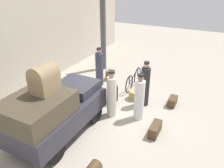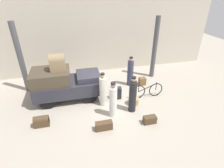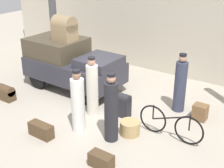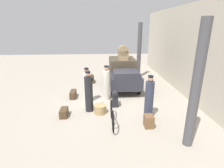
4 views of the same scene
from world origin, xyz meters
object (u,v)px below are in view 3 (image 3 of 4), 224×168
Objects in this scene: suitcase_tan_flat at (200,112)px; trunk_umber_medium at (101,160)px; porter_with_bicycle at (180,85)px; porter_lifting_near_truck at (92,88)px; trunk_on_truck_roof at (64,28)px; porter_carrying_trunk at (111,110)px; bicycle at (170,124)px; trunk_barrel_dark at (123,104)px; wicker_basket at (130,128)px; trunk_large_brown at (6,92)px; truck at (71,63)px; suitcase_black_upright at (41,130)px; conductor_in_dark_uniform at (78,103)px.

suitcase_tan_flat reaches higher than trunk_umber_medium.
porter_with_bicycle is 3.87× the size of suitcase_tan_flat.
trunk_on_truck_roof is at bearing 151.88° from porter_lifting_near_truck.
porter_lifting_near_truck is 2.50m from trunk_on_truck_roof.
suitcase_tan_flat is (2.61, 1.43, -0.56)m from porter_lifting_near_truck.
trunk_on_truck_roof reaches higher than porter_carrying_trunk.
bicycle reaches higher than trunk_barrel_dark.
bicycle is 3.84× the size of suitcase_tan_flat.
wicker_basket is 4.06m from trunk_on_truck_roof.
porter_carrying_trunk is at bearing -32.76° from porter_lifting_near_truck.
bicycle is 0.99× the size of porter_with_bicycle.
trunk_large_brown is at bearing -172.43° from wicker_basket.
bicycle is 2.47× the size of trunk_barrel_dark.
trunk_on_truck_roof reaches higher than bicycle.
trunk_large_brown is (-5.36, -2.30, 0.02)m from suitcase_tan_flat.
trunk_barrel_dark reaches higher than suitcase_tan_flat.
wicker_basket is at bearing 97.73° from trunk_umber_medium.
porter_with_bicycle is 3.43m from trunk_umber_medium.
trunk_umber_medium is (-0.69, -1.89, -0.22)m from bicycle.
trunk_on_truck_roof reaches higher than porter_lifting_near_truck.
wicker_basket is (3.18, -1.34, -0.70)m from truck.
truck is 7.31× the size of suitcase_tan_flat.
porter_with_bicycle is at bearing 56.07° from suitcase_black_upright.
porter_with_bicycle is (-0.43, 1.46, 0.41)m from bicycle.
wicker_basket is 0.64× the size of trunk_on_truck_roof.
trunk_barrel_dark is (-0.40, 1.13, -0.44)m from porter_carrying_trunk.
porter_with_bicycle is 0.93m from suitcase_tan_flat.
wicker_basket reaches higher than trunk_umber_medium.
trunk_large_brown reaches higher than trunk_umber_medium.
truck is 1.95× the size of conductor_in_dark_uniform.
conductor_in_dark_uniform is at bearing -153.26° from wicker_basket.
conductor_in_dark_uniform is at bearing -0.69° from trunk_large_brown.
suitcase_tan_flat is at bearing 5.27° from truck.
suitcase_tan_flat is at bearing 57.29° from porter_carrying_trunk.
suitcase_black_upright is at bearing -59.10° from trunk_on_truck_roof.
porter_lifting_near_truck is at bearing 106.34° from conductor_in_dark_uniform.
porter_with_bicycle is at bearing 166.77° from suitcase_tan_flat.
wicker_basket is at bearing -103.45° from porter_with_bicycle.
trunk_umber_medium is 4.48m from trunk_large_brown.
bicycle is at bearing -11.89° from trunk_on_truck_roof.
bicycle is at bearing -73.58° from porter_with_bicycle.
truck reaches higher than suitcase_black_upright.
porter_carrying_trunk reaches higher than conductor_in_dark_uniform.
suitcase_black_upright is 4.26m from suitcase_tan_flat.
porter_with_bicycle is at bearing 40.05° from porter_lifting_near_truck.
trunk_on_truck_roof is (-4.53, -0.40, 1.79)m from suitcase_tan_flat.
trunk_on_truck_roof is (-3.56, 2.79, 1.85)m from trunk_umber_medium.
porter_carrying_trunk reaches higher than trunk_large_brown.
porter_carrying_trunk reaches higher than suitcase_tan_flat.
trunk_umber_medium is (0.44, -0.99, -0.65)m from porter_carrying_trunk.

